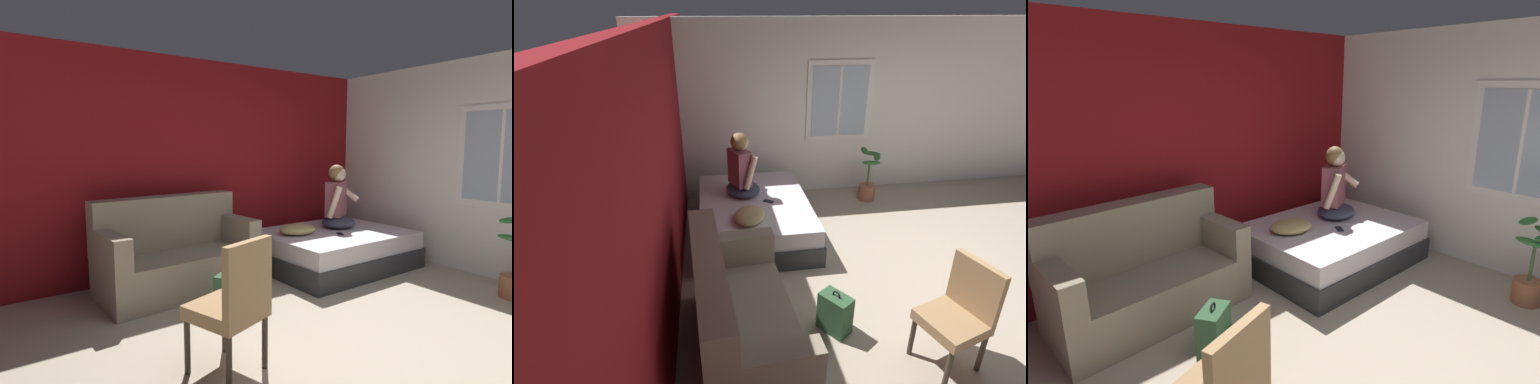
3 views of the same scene
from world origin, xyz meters
The scene contains 8 objects.
wall_back_accent centered at (0.00, 2.93, 1.35)m, with size 10.35×0.16×2.70m, color maroon.
bed centered at (1.45, 1.90, 0.24)m, with size 1.95×1.48×0.48m.
couch centered at (-0.64, 2.28, 0.39)m, with size 1.75×0.93×1.04m.
person_seated centered at (1.65, 2.04, 0.84)m, with size 0.65×0.61×0.88m.
backpack centered at (-0.50, 1.36, 0.19)m, with size 0.35×0.34×0.46m.
throw_pillow centered at (0.90, 2.01, 0.55)m, with size 0.48×0.36×0.14m, color tan.
cell_phone centered at (1.37, 1.71, 0.48)m, with size 0.07×0.14×0.01m, color black.
potted_plant centered at (2.19, 0.00, 0.30)m, with size 0.39×0.37×0.85m.
Camera 3 is at (-1.90, -1.03, 2.11)m, focal length 28.00 mm.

